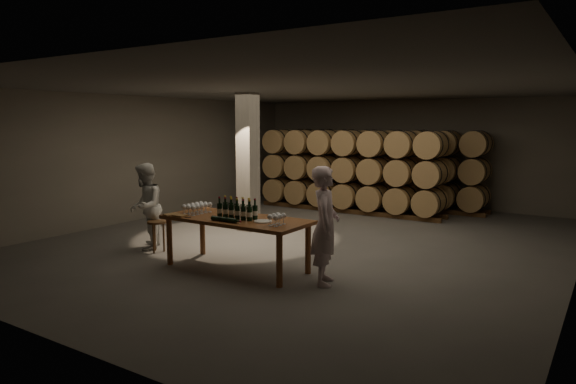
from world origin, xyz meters
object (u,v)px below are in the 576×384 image
Objects in this scene: notebook_near at (180,216)px; person_man at (325,226)px; stool at (157,227)px; bottle_cluster at (237,211)px; tasting_table at (236,224)px; plate at (263,221)px; person_woman at (145,206)px.

person_man is (2.58, 0.54, 0.01)m from notebook_near.
person_man is (3.73, 0.03, 0.43)m from stool.
bottle_cluster is 0.40× the size of person_man.
tasting_table is 8.56× the size of plate.
bottle_cluster is 1.20× the size of stool.
stool is (-2.64, 0.12, -0.41)m from plate.
person_man is 4.09m from person_woman.
person_woman is at bearing 172.39° from stool.
stool is at bearing 154.35° from notebook_near.
person_man reaches higher than notebook_near.
stool is at bearing 177.29° from plate.
person_woman reaches higher than plate.
stool is 0.36× the size of person_woman.
person_man is at bearing 51.79° from person_woman.
person_man reaches higher than plate.
notebook_near is at bearing 76.66° from person_man.
tasting_table is 11.55× the size of notebook_near.
bottle_cluster reaches higher than stool.
person_man reaches higher than person_woman.
plate reaches higher than stool.
tasting_table is 2.07m from stool.
notebook_near is (-0.90, -0.43, 0.12)m from tasting_table.
person_man is (1.08, 0.15, 0.02)m from plate.
notebook_near is 2.64m from person_man.
bottle_cluster is 1.65m from person_man.
person_man is at bearing 3.56° from tasting_table.
bottle_cluster reaches higher than tasting_table.
person_man is 1.08× the size of person_woman.
bottle_cluster is 2.43× the size of plate.
stool is at bearing 65.24° from person_man.
notebook_near reaches higher than tasting_table.
tasting_table is at bearing 148.10° from bottle_cluster.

